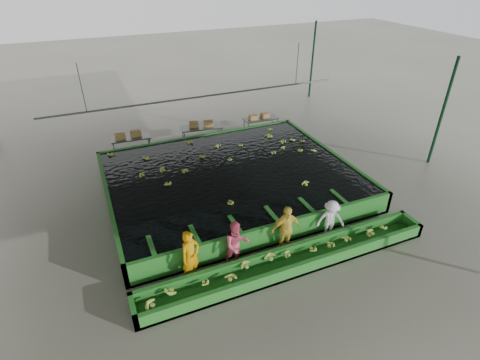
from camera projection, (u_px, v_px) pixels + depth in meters
name	position (u px, v px, depth m)	size (l,w,h in m)	color
ground	(245.00, 208.00, 14.83)	(80.00, 80.00, 0.00)	#656357
shed_roof	(246.00, 83.00, 12.25)	(20.00, 22.00, 0.04)	#919299
shed_posts	(245.00, 151.00, 13.54)	(20.00, 22.00, 5.00)	#0C331B
flotation_tank	(231.00, 180.00, 15.78)	(10.00, 8.00, 0.90)	#216A21
tank_water	(231.00, 172.00, 15.57)	(9.70, 7.70, 0.00)	black
sorting_trough	(291.00, 261.00, 11.86)	(10.00, 1.00, 0.50)	#216A21
cableway_rail	(202.00, 97.00, 17.22)	(0.08, 0.08, 14.00)	#59605B
rail_hanger_left	(82.00, 88.00, 15.02)	(0.04, 0.04, 2.00)	#59605B
rail_hanger_right	(297.00, 64.00, 18.40)	(0.04, 0.04, 2.00)	#59605B
worker_a	(191.00, 256.00, 11.15)	(0.64, 0.42, 1.76)	#CC8405
worker_b	(236.00, 244.00, 11.67)	(0.81, 0.63, 1.67)	#C8435F
worker_c	(286.00, 229.00, 12.24)	(1.04, 0.43, 1.77)	yellow
worker_d	(331.00, 220.00, 12.91)	(0.97, 0.56, 1.50)	white
packing_table_left	(132.00, 145.00, 18.68)	(1.91, 0.77, 0.87)	#59605B
packing_table_mid	(202.00, 135.00, 19.63)	(2.13, 0.85, 0.97)	#59605B
packing_table_right	(261.00, 125.00, 20.87)	(1.92, 0.77, 0.87)	#59605B
box_stack_left	(128.00, 137.00, 18.46)	(1.25, 0.35, 0.27)	olive
box_stack_mid	(201.00, 126.00, 19.41)	(1.22, 0.34, 0.26)	olive
box_stack_right	(259.00, 118.00, 20.61)	(1.17, 0.32, 0.25)	olive
floating_bananas	(224.00, 163.00, 16.20)	(8.70, 5.93, 0.12)	#9FC142
trough_bananas	(291.00, 258.00, 11.79)	(9.65, 0.64, 0.13)	#9FC142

